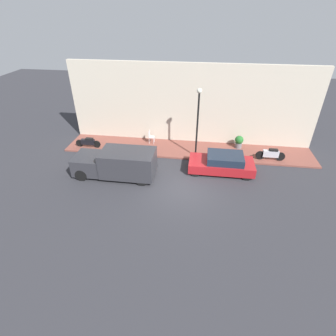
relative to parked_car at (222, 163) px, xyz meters
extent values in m
plane|color=#2D2D33|center=(-2.25, 2.41, -0.61)|extent=(60.00, 60.00, 0.00)
cube|color=brown|center=(2.57, 2.41, -0.55)|extent=(2.80, 18.04, 0.12)
cube|color=beige|center=(4.12, 2.41, 2.36)|extent=(0.30, 18.04, 5.93)
cube|color=maroon|center=(0.00, 0.06, -0.14)|extent=(1.84, 4.12, 0.58)
cube|color=#192333|center=(0.00, -0.15, 0.40)|extent=(1.62, 2.27, 0.48)
cylinder|color=black|center=(-0.80, 1.64, -0.28)|extent=(0.20, 0.65, 0.65)
cylinder|color=black|center=(0.80, 1.64, -0.28)|extent=(0.20, 0.65, 0.65)
cylinder|color=black|center=(-0.80, -1.53, -0.28)|extent=(0.20, 0.65, 0.65)
cylinder|color=black|center=(0.80, -1.53, -0.28)|extent=(0.20, 0.65, 0.65)
cube|color=#2D2D33|center=(-1.39, 5.79, 0.37)|extent=(1.96, 3.28, 1.54)
cube|color=#2D2D33|center=(-1.39, 8.32, 0.14)|extent=(1.86, 1.77, 1.08)
cube|color=#192333|center=(-1.39, 8.58, 0.44)|extent=(1.66, 0.97, 0.43)
cylinder|color=black|center=(-2.23, 8.58, -0.23)|extent=(0.22, 0.75, 0.75)
cylinder|color=black|center=(-0.54, 8.58, -0.23)|extent=(0.22, 0.75, 0.75)
cylinder|color=black|center=(-2.23, 4.78, -0.23)|extent=(0.22, 0.75, 0.75)
cylinder|color=black|center=(-0.54, 4.78, -0.23)|extent=(0.22, 0.75, 0.75)
cube|color=black|center=(1.88, 9.83, -0.07)|extent=(0.30, 1.02, 0.38)
cube|color=black|center=(1.88, 9.69, 0.18)|extent=(0.27, 0.56, 0.12)
cylinder|color=black|center=(1.88, 10.51, -0.22)|extent=(0.10, 0.54, 0.54)
cylinder|color=black|center=(1.88, 9.14, -0.22)|extent=(0.10, 0.54, 0.54)
cube|color=#B7B7BF|center=(1.74, -3.34, 0.00)|extent=(0.30, 1.04, 0.45)
cube|color=black|center=(1.74, -3.48, 0.28)|extent=(0.27, 0.57, 0.12)
cylinder|color=black|center=(1.74, -2.67, -0.18)|extent=(0.10, 0.61, 0.61)
cylinder|color=black|center=(1.74, -4.01, -0.18)|extent=(0.10, 0.61, 0.61)
cylinder|color=black|center=(1.59, 1.77, 1.77)|extent=(0.12, 0.12, 4.52)
sphere|color=silver|center=(1.59, 1.77, 4.13)|extent=(0.33, 0.33, 0.33)
cylinder|color=slate|center=(3.32, -1.35, -0.29)|extent=(0.50, 0.50, 0.39)
sphere|color=#236628|center=(3.32, -1.35, 0.15)|extent=(0.62, 0.62, 0.62)
cube|color=silver|center=(3.19, 5.22, 0.01)|extent=(0.40, 0.40, 0.04)
cube|color=silver|center=(3.19, 5.40, 0.27)|extent=(0.40, 0.04, 0.48)
cylinder|color=silver|center=(3.02, 5.05, -0.25)|extent=(0.04, 0.04, 0.48)
cylinder|color=silver|center=(3.37, 5.05, -0.25)|extent=(0.04, 0.04, 0.48)
cylinder|color=silver|center=(3.02, 5.40, -0.25)|extent=(0.04, 0.04, 0.48)
cylinder|color=silver|center=(3.37, 5.40, -0.25)|extent=(0.04, 0.04, 0.48)
camera|label=1|loc=(-14.75, 1.47, 8.66)|focal=28.00mm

